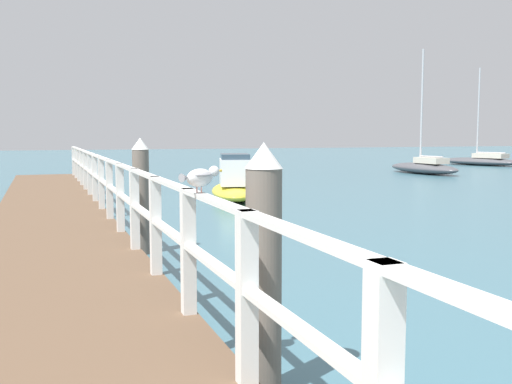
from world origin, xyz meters
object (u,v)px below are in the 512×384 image
(dock_piling_near, at_px, (264,270))
(seagull_foreground, at_px, (201,177))
(dock_piling_far, at_px, (141,196))
(boat_2, at_px, (234,184))
(boat_1, at_px, (424,167))
(boat_3, at_px, (482,160))

(dock_piling_near, distance_m, seagull_foreground, 0.92)
(dock_piling_far, distance_m, boat_2, 8.51)
(dock_piling_near, distance_m, boat_2, 13.93)
(dock_piling_near, distance_m, boat_1, 27.37)
(seagull_foreground, bearing_deg, dock_piling_far, 143.68)
(seagull_foreground, xyz_separation_m, boat_2, (4.48, 12.83, -1.23))
(dock_piling_near, bearing_deg, boat_2, 72.84)
(boat_3, bearing_deg, dock_piling_far, -158.78)
(boat_1, bearing_deg, seagull_foreground, -132.53)
(dock_piling_far, xyz_separation_m, boat_3, (25.75, 21.09, -0.68))
(seagull_foreground, relative_size, boat_2, 0.10)
(dock_piling_near, xyz_separation_m, seagull_foreground, (-0.37, 0.47, 0.70))
(boat_1, height_order, boat_3, boat_1)
(boat_2, bearing_deg, boat_3, -132.42)
(seagull_foreground, distance_m, boat_2, 13.64)
(seagull_foreground, xyz_separation_m, boat_1, (17.49, 20.88, -1.35))
(boat_2, height_order, boat_3, boat_3)
(seagull_foreground, relative_size, boat_3, 0.07)
(dock_piling_near, relative_size, boat_1, 0.31)
(dock_piling_far, xyz_separation_m, seagull_foreground, (-0.37, -5.40, 0.70))
(seagull_foreground, bearing_deg, boat_2, 128.38)
(boat_2, bearing_deg, seagull_foreground, 86.08)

